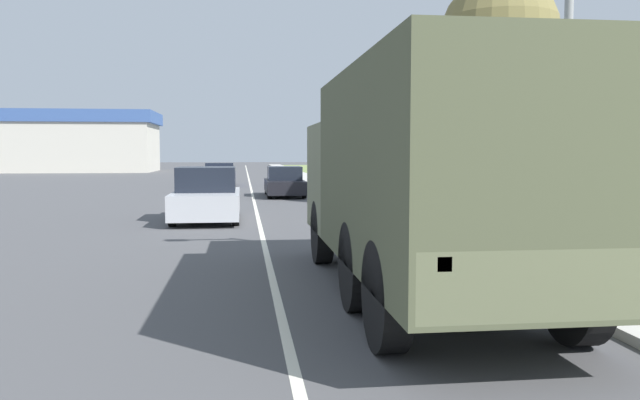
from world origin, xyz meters
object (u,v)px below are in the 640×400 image
(military_truck, at_px, (421,176))
(car_third_ahead, at_px, (220,175))
(car_nearest_ahead, at_px, (207,197))
(car_second_ahead, at_px, (284,183))
(lamp_post, at_px, (556,20))
(pickup_truck, at_px, (544,194))

(military_truck, xyz_separation_m, car_third_ahead, (-3.86, 30.21, -1.08))
(military_truck, xyz_separation_m, car_nearest_ahead, (-3.54, 10.38, -1.00))
(military_truck, distance_m, car_second_ahead, 20.47)
(military_truck, relative_size, car_second_ahead, 1.75)
(car_nearest_ahead, bearing_deg, lamp_post, -56.62)
(car_second_ahead, relative_size, pickup_truck, 0.84)
(military_truck, relative_size, pickup_truck, 1.47)
(car_nearest_ahead, relative_size, pickup_truck, 0.80)
(car_third_ahead, distance_m, lamp_post, 29.94)
(car_third_ahead, xyz_separation_m, lamp_post, (6.39, -29.04, 3.51))
(military_truck, xyz_separation_m, lamp_post, (2.53, 1.18, 2.43))
(car_nearest_ahead, distance_m, pickup_truck, 9.71)
(car_second_ahead, distance_m, pickup_truck, 13.96)
(car_nearest_ahead, bearing_deg, car_third_ahead, 90.93)
(military_truck, relative_size, lamp_post, 1.16)
(car_nearest_ahead, bearing_deg, pickup_truck, -13.90)
(car_second_ahead, height_order, lamp_post, lamp_post)
(military_truck, height_order, car_third_ahead, military_truck)
(car_nearest_ahead, xyz_separation_m, pickup_truck, (9.42, -2.33, 0.17))
(military_truck, bearing_deg, lamp_post, 25.01)
(car_nearest_ahead, relative_size, car_second_ahead, 0.95)
(car_nearest_ahead, bearing_deg, car_second_ahead, 73.43)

